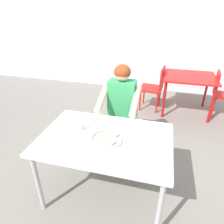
{
  "coord_description": "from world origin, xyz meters",
  "views": [
    {
      "loc": [
        0.37,
        -1.51,
        1.86
      ],
      "look_at": [
        -0.09,
        0.22,
        0.89
      ],
      "focal_mm": 31.83,
      "sensor_mm": 36.0,
      "label": 1
    }
  ],
  "objects_px": {
    "table_background_red": "(189,80)",
    "chair_red_left": "(156,86)",
    "drinking_cup": "(81,126)",
    "table_foreground": "(105,144)",
    "chair_foreground": "(123,114)",
    "diner_foreground": "(120,106)",
    "chair_red_right": "(221,92)",
    "thali_tray": "(107,139)"
  },
  "relations": [
    {
      "from": "drinking_cup",
      "to": "table_background_red",
      "type": "xyz_separation_m",
      "value": [
        1.22,
        2.19,
        -0.15
      ]
    },
    {
      "from": "drinking_cup",
      "to": "chair_foreground",
      "type": "bearing_deg",
      "value": 73.13
    },
    {
      "from": "table_foreground",
      "to": "drinking_cup",
      "type": "height_order",
      "value": "drinking_cup"
    },
    {
      "from": "diner_foreground",
      "to": "chair_red_right",
      "type": "relative_size",
      "value": 1.48
    },
    {
      "from": "table_foreground",
      "to": "chair_red_left",
      "type": "height_order",
      "value": "chair_red_left"
    },
    {
      "from": "table_background_red",
      "to": "chair_red_right",
      "type": "height_order",
      "value": "chair_red_right"
    },
    {
      "from": "table_foreground",
      "to": "chair_foreground",
      "type": "distance_m",
      "value": 0.95
    },
    {
      "from": "table_foreground",
      "to": "diner_foreground",
      "type": "xyz_separation_m",
      "value": [
        -0.01,
        0.71,
        0.06
      ]
    },
    {
      "from": "thali_tray",
      "to": "chair_foreground",
      "type": "relative_size",
      "value": 0.34
    },
    {
      "from": "diner_foreground",
      "to": "drinking_cup",
      "type": "bearing_deg",
      "value": -111.9
    },
    {
      "from": "chair_red_left",
      "to": "chair_foreground",
      "type": "bearing_deg",
      "value": -105.99
    },
    {
      "from": "chair_red_right",
      "to": "table_foreground",
      "type": "bearing_deg",
      "value": -124.37
    },
    {
      "from": "drinking_cup",
      "to": "chair_foreground",
      "type": "relative_size",
      "value": 0.1
    },
    {
      "from": "thali_tray",
      "to": "table_background_red",
      "type": "xyz_separation_m",
      "value": [
        0.92,
        2.27,
        -0.11
      ]
    },
    {
      "from": "table_foreground",
      "to": "chair_red_left",
      "type": "bearing_deg",
      "value": 80.91
    },
    {
      "from": "thali_tray",
      "to": "chair_red_right",
      "type": "bearing_deg",
      "value": 56.4
    },
    {
      "from": "table_foreground",
      "to": "drinking_cup",
      "type": "distance_m",
      "value": 0.31
    },
    {
      "from": "drinking_cup",
      "to": "diner_foreground",
      "type": "height_order",
      "value": "diner_foreground"
    },
    {
      "from": "thali_tray",
      "to": "chair_red_right",
      "type": "xyz_separation_m",
      "value": [
        1.5,
        2.26,
        -0.27
      ]
    },
    {
      "from": "diner_foreground",
      "to": "table_background_red",
      "type": "xyz_separation_m",
      "value": [
        0.96,
        1.53,
        -0.1
      ]
    },
    {
      "from": "chair_red_left",
      "to": "chair_red_right",
      "type": "distance_m",
      "value": 1.17
    },
    {
      "from": "diner_foreground",
      "to": "table_background_red",
      "type": "distance_m",
      "value": 1.81
    },
    {
      "from": "diner_foreground",
      "to": "chair_red_left",
      "type": "relative_size",
      "value": 1.45
    },
    {
      "from": "drinking_cup",
      "to": "table_foreground",
      "type": "bearing_deg",
      "value": -12.69
    },
    {
      "from": "table_foreground",
      "to": "thali_tray",
      "type": "height_order",
      "value": "thali_tray"
    },
    {
      "from": "diner_foreground",
      "to": "chair_red_right",
      "type": "distance_m",
      "value": 2.18
    },
    {
      "from": "chair_red_right",
      "to": "table_background_red",
      "type": "bearing_deg",
      "value": 178.48
    },
    {
      "from": "chair_foreground",
      "to": "thali_tray",
      "type": "bearing_deg",
      "value": -87.71
    },
    {
      "from": "thali_tray",
      "to": "table_background_red",
      "type": "bearing_deg",
      "value": 68.06
    },
    {
      "from": "drinking_cup",
      "to": "chair_red_left",
      "type": "xyz_separation_m",
      "value": [
        0.63,
        2.15,
        -0.29
      ]
    },
    {
      "from": "chair_foreground",
      "to": "chair_red_right",
      "type": "distance_m",
      "value": 2.02
    },
    {
      "from": "thali_tray",
      "to": "diner_foreground",
      "type": "height_order",
      "value": "diner_foreground"
    },
    {
      "from": "drinking_cup",
      "to": "table_background_red",
      "type": "distance_m",
      "value": 2.51
    },
    {
      "from": "drinking_cup",
      "to": "chair_foreground",
      "type": "distance_m",
      "value": 0.95
    },
    {
      "from": "chair_red_left",
      "to": "table_foreground",
      "type": "bearing_deg",
      "value": -99.09
    },
    {
      "from": "table_foreground",
      "to": "chair_foreground",
      "type": "xyz_separation_m",
      "value": [
        -0.01,
        0.93,
        -0.17
      ]
    },
    {
      "from": "drinking_cup",
      "to": "table_background_red",
      "type": "bearing_deg",
      "value": 60.87
    },
    {
      "from": "chair_foreground",
      "to": "diner_foreground",
      "type": "height_order",
      "value": "diner_foreground"
    },
    {
      "from": "drinking_cup",
      "to": "chair_red_right",
      "type": "xyz_separation_m",
      "value": [
        1.8,
        2.17,
        -0.31
      ]
    },
    {
      "from": "chair_foreground",
      "to": "table_background_red",
      "type": "relative_size",
      "value": 0.95
    },
    {
      "from": "thali_tray",
      "to": "table_background_red",
      "type": "distance_m",
      "value": 2.45
    },
    {
      "from": "table_background_red",
      "to": "chair_red_left",
      "type": "height_order",
      "value": "chair_red_left"
    }
  ]
}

